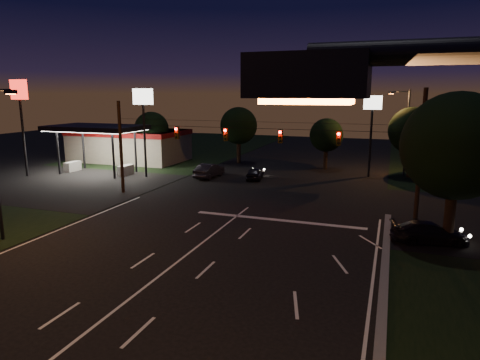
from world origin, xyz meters
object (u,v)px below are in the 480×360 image
at_px(tree_right_near, 457,147).
at_px(car_oncoming_a, 255,173).
at_px(car_cross, 429,233).
at_px(utility_pole_right, 415,219).
at_px(car_oncoming_b, 209,170).

xyz_separation_m(tree_right_near, car_oncoming_a, (-16.39, 14.57, -5.06)).
bearing_deg(tree_right_near, car_oncoming_a, 138.37).
bearing_deg(car_cross, utility_pole_right, -7.05).
bearing_deg(car_oncoming_b, tree_right_near, 149.87).
xyz_separation_m(tree_right_near, car_cross, (-0.99, -0.17, -5.05)).
distance_m(tree_right_near, car_oncoming_a, 22.51).
xyz_separation_m(car_oncoming_b, car_cross, (20.18, -14.03, -0.10)).
relative_size(car_oncoming_a, car_cross, 0.83).
height_order(utility_pole_right, car_cross, utility_pole_right).
xyz_separation_m(utility_pole_right, car_cross, (0.53, -5.00, 0.63)).
relative_size(tree_right_near, car_cross, 2.02).
bearing_deg(utility_pole_right, car_oncoming_b, 155.32).
xyz_separation_m(tree_right_near, car_oncoming_b, (-21.17, 13.86, -4.95)).
xyz_separation_m(utility_pole_right, car_oncoming_b, (-19.65, 9.03, 0.73)).
bearing_deg(car_oncoming_a, car_oncoming_b, 0.94).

